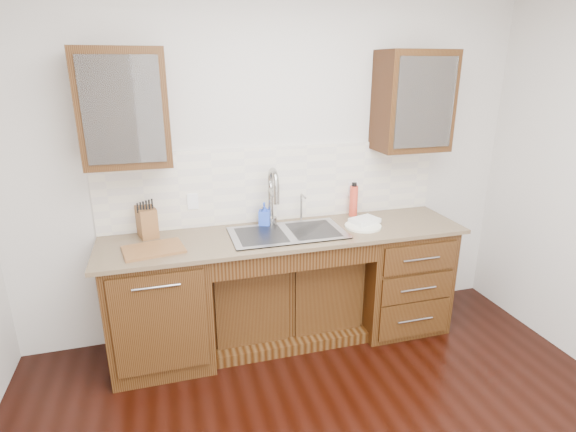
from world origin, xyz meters
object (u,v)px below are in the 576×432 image
object	(u,v)px
soap_bottle	(264,214)
water_bottle	(354,201)
knife_block	(147,222)
plate	(363,226)
cutting_board	(154,249)

from	to	relation	value
soap_bottle	water_bottle	world-z (taller)	water_bottle
soap_bottle	knife_block	world-z (taller)	knife_block
water_bottle	plate	size ratio (longest dim) A/B	0.90
soap_bottle	cutting_board	xyz separation A→B (m)	(-0.83, -0.27, -0.08)
water_bottle	plate	bearing A→B (deg)	-97.96
soap_bottle	plate	size ratio (longest dim) A/B	0.66
plate	cutting_board	distance (m)	1.55
knife_block	soap_bottle	bearing A→B (deg)	-15.63
soap_bottle	cutting_board	bearing A→B (deg)	-142.28
water_bottle	knife_block	size ratio (longest dim) A/B	1.17
knife_block	cutting_board	xyz separation A→B (m)	(0.04, -0.30, -0.10)
soap_bottle	knife_block	size ratio (longest dim) A/B	0.86
water_bottle	cutting_board	world-z (taller)	water_bottle
soap_bottle	knife_block	distance (m)	0.86
water_bottle	knife_block	world-z (taller)	water_bottle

